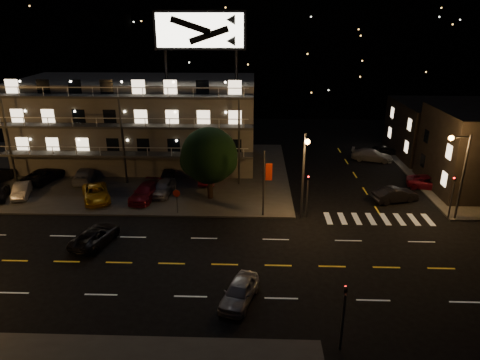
{
  "coord_description": "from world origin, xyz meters",
  "views": [
    {
      "loc": [
        4.08,
        -27.58,
        17.27
      ],
      "look_at": [
        2.88,
        8.0,
        3.75
      ],
      "focal_mm": 32.0,
      "sensor_mm": 36.0,
      "label": 1
    }
  ],
  "objects_px": {
    "road_car_east": "(239,292)",
    "lot_car_7": "(86,175)",
    "lot_car_4": "(163,188)",
    "lot_car_2": "(96,193)",
    "road_car_west": "(95,236)",
    "tree": "(209,157)",
    "side_car_0": "(395,195)"
  },
  "relations": [
    {
      "from": "lot_car_2",
      "to": "side_car_0",
      "type": "xyz_separation_m",
      "value": [
        29.89,
        0.94,
        -0.12
      ]
    },
    {
      "from": "tree",
      "to": "side_car_0",
      "type": "xyz_separation_m",
      "value": [
        18.58,
        -0.02,
        -3.73
      ]
    },
    {
      "from": "lot_car_2",
      "to": "lot_car_7",
      "type": "bearing_deg",
      "value": 95.69
    },
    {
      "from": "lot_car_2",
      "to": "lot_car_7",
      "type": "height_order",
      "value": "lot_car_7"
    },
    {
      "from": "lot_car_7",
      "to": "side_car_0",
      "type": "bearing_deg",
      "value": 165.38
    },
    {
      "from": "side_car_0",
      "to": "road_car_west",
      "type": "distance_m",
      "value": 28.57
    },
    {
      "from": "lot_car_2",
      "to": "road_car_west",
      "type": "relative_size",
      "value": 1.06
    },
    {
      "from": "lot_car_2",
      "to": "road_car_east",
      "type": "relative_size",
      "value": 1.22
    },
    {
      "from": "lot_car_4",
      "to": "lot_car_7",
      "type": "xyz_separation_m",
      "value": [
        -9.46,
        3.58,
        0.0
      ]
    },
    {
      "from": "side_car_0",
      "to": "road_car_east",
      "type": "height_order",
      "value": "side_car_0"
    },
    {
      "from": "road_car_west",
      "to": "tree",
      "type": "bearing_deg",
      "value": -117.46
    },
    {
      "from": "road_car_east",
      "to": "road_car_west",
      "type": "relative_size",
      "value": 0.87
    },
    {
      "from": "road_car_east",
      "to": "road_car_west",
      "type": "xyz_separation_m",
      "value": [
        -11.97,
        7.2,
        -0.04
      ]
    },
    {
      "from": "tree",
      "to": "road_car_east",
      "type": "height_order",
      "value": "tree"
    },
    {
      "from": "lot_car_7",
      "to": "road_car_west",
      "type": "xyz_separation_m",
      "value": [
        5.98,
        -13.8,
        -0.21
      ]
    },
    {
      "from": "lot_car_2",
      "to": "side_car_0",
      "type": "relative_size",
      "value": 1.15
    },
    {
      "from": "lot_car_2",
      "to": "lot_car_7",
      "type": "xyz_separation_m",
      "value": [
        -3.06,
        5.31,
        0.02
      ]
    },
    {
      "from": "road_car_west",
      "to": "lot_car_2",
      "type": "bearing_deg",
      "value": -56.9
    },
    {
      "from": "tree",
      "to": "road_car_east",
      "type": "xyz_separation_m",
      "value": [
        3.59,
        -16.65,
        -3.76
      ]
    },
    {
      "from": "lot_car_7",
      "to": "road_car_west",
      "type": "relative_size",
      "value": 1.05
    },
    {
      "from": "lot_car_4",
      "to": "road_car_west",
      "type": "distance_m",
      "value": 10.79
    },
    {
      "from": "side_car_0",
      "to": "lot_car_7",
      "type": "bearing_deg",
      "value": 64.86
    },
    {
      "from": "lot_car_7",
      "to": "road_car_east",
      "type": "height_order",
      "value": "lot_car_7"
    },
    {
      "from": "lot_car_2",
      "to": "side_car_0",
      "type": "bearing_deg",
      "value": -22.44
    },
    {
      "from": "tree",
      "to": "lot_car_4",
      "type": "relative_size",
      "value": 1.67
    },
    {
      "from": "lot_car_2",
      "to": "lot_car_4",
      "type": "height_order",
      "value": "lot_car_4"
    },
    {
      "from": "tree",
      "to": "road_car_west",
      "type": "xyz_separation_m",
      "value": [
        -8.38,
        -9.45,
        -3.8
      ]
    },
    {
      "from": "side_car_0",
      "to": "road_car_west",
      "type": "height_order",
      "value": "side_car_0"
    },
    {
      "from": "road_car_east",
      "to": "lot_car_7",
      "type": "bearing_deg",
      "value": 147.23
    },
    {
      "from": "side_car_0",
      "to": "road_car_east",
      "type": "xyz_separation_m",
      "value": [
        -14.99,
        -16.64,
        -0.02
      ]
    },
    {
      "from": "tree",
      "to": "road_car_east",
      "type": "bearing_deg",
      "value": -77.84
    },
    {
      "from": "tree",
      "to": "road_car_west",
      "type": "distance_m",
      "value": 13.19
    }
  ]
}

